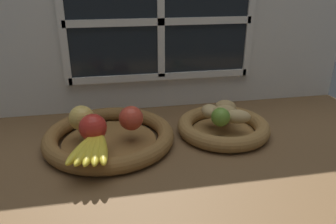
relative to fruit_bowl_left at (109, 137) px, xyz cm
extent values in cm
cube|color=brown|center=(19.62, -2.73, -3.59)|extent=(140.00, 90.00, 3.00)
cube|color=silver|center=(19.62, 27.27, 25.41)|extent=(140.00, 3.00, 55.00)
cube|color=black|center=(19.62, 25.37, 28.91)|extent=(64.00, 0.80, 38.00)
cube|color=white|center=(19.62, 24.77, 28.91)|extent=(2.40, 1.20, 38.00)
cube|color=white|center=(19.62, 24.77, 28.91)|extent=(64.00, 1.20, 2.40)
cube|color=white|center=(-12.38, 24.77, 28.91)|extent=(2.40, 1.20, 40.40)
cube|color=white|center=(51.62, 24.77, 28.91)|extent=(2.40, 1.20, 40.40)
cube|color=white|center=(19.62, 24.77, 9.91)|extent=(64.00, 1.20, 2.40)
cylinder|color=brown|center=(0.00, 0.00, -1.59)|extent=(27.01, 27.01, 1.00)
torus|color=brown|center=(0.00, 0.00, 0.18)|extent=(37.49, 37.49, 4.55)
cylinder|color=olive|center=(34.59, 0.00, -1.59)|extent=(19.39, 19.39, 1.00)
torus|color=olive|center=(34.59, 0.00, 0.18)|extent=(28.19, 28.19, 4.55)
sphere|color=#CC422D|center=(6.45, -1.24, 5.93)|extent=(6.95, 6.95, 6.95)
sphere|color=red|center=(-3.96, -5.93, 6.13)|extent=(7.34, 7.34, 7.34)
sphere|color=#DBB756|center=(-7.26, 1.31, 6.02)|extent=(7.12, 7.12, 7.12)
ellipsoid|color=yellow|center=(-6.12, -12.41, 3.90)|extent=(9.90, 16.20, 2.89)
ellipsoid|color=yellow|center=(-5.12, -12.82, 3.90)|extent=(8.04, 16.68, 2.89)
ellipsoid|color=yellow|center=(-4.08, -13.10, 3.90)|extent=(6.05, 16.87, 2.89)
ellipsoid|color=yellow|center=(-3.01, -13.24, 3.90)|extent=(3.96, 16.78, 2.89)
ellipsoid|color=yellow|center=(-1.93, -13.24, 3.90)|extent=(3.96, 16.78, 2.89)
sphere|color=brown|center=(-2.47, -4.94, 3.90)|extent=(2.60, 2.60, 2.60)
ellipsoid|color=tan|center=(34.59, 0.00, 4.78)|extent=(8.47, 5.79, 4.65)
ellipsoid|color=#A38451|center=(36.51, 4.23, 4.77)|extent=(8.22, 7.69, 4.63)
ellipsoid|color=tan|center=(31.13, 2.69, 4.49)|extent=(6.44, 7.56, 4.07)
ellipsoid|color=tan|center=(37.66, -3.07, 4.51)|extent=(9.04, 6.84, 4.10)
sphere|color=olive|center=(32.10, -3.72, 5.23)|extent=(5.56, 5.56, 5.56)
camera|label=1|loc=(1.09, -84.60, 42.51)|focal=34.37mm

